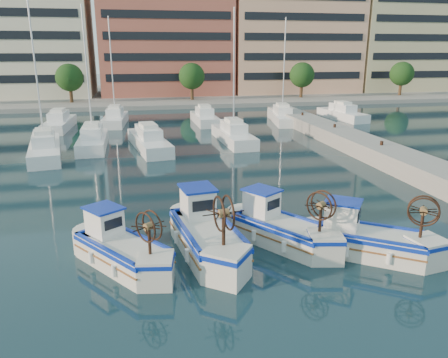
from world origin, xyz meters
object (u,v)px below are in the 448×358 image
(fishing_boat_a, at_px, (121,247))
(fishing_boat_c, at_px, (280,227))
(fishing_boat_d, at_px, (367,238))
(fishing_boat_b, at_px, (206,233))

(fishing_boat_a, relative_size, fishing_boat_c, 0.96)
(fishing_boat_c, bearing_deg, fishing_boat_d, -64.01)
(fishing_boat_a, relative_size, fishing_boat_b, 0.85)
(fishing_boat_c, bearing_deg, fishing_boat_a, 151.95)
(fishing_boat_a, bearing_deg, fishing_boat_c, -29.66)
(fishing_boat_b, height_order, fishing_boat_c, fishing_boat_b)
(fishing_boat_c, distance_m, fishing_boat_d, 3.55)
(fishing_boat_c, xyz_separation_m, fishing_boat_d, (3.07, -1.79, -0.01))
(fishing_boat_b, distance_m, fishing_boat_c, 3.25)
(fishing_boat_b, xyz_separation_m, fishing_boat_d, (6.31, -1.59, -0.10))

